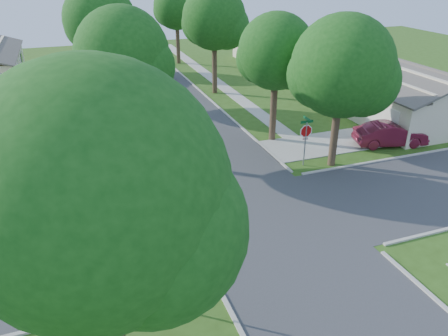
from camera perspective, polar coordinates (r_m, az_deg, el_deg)
The scene contains 20 objects.
ground at distance 20.75m, azimuth 5.26°, elevation -6.78°, with size 100.00×100.00×0.00m, color #2D4C14.
road_ns at distance 20.75m, azimuth 5.26°, elevation -6.77°, with size 7.00×100.00×0.02m, color #333335.
sidewalk_ne at distance 45.33m, azimuth -1.58°, elevation 11.64°, with size 1.20×40.00×0.04m, color #9E9B91.
sidewalk_nw at distance 43.20m, azimuth -17.35°, elevation 9.77°, with size 1.20×40.00×0.04m, color #9E9B91.
driveway at distance 29.79m, azimuth 13.42°, elevation 3.20°, with size 8.80×3.60×0.05m, color #9E9B91.
stop_sign_sw at distance 14.62m, azimuth -3.74°, elevation -12.85°, with size 1.05×0.80×2.98m.
stop_sign_ne at distance 25.57m, azimuth 10.65°, elevation 4.50°, with size 1.05×0.80×2.98m.
tree_e_near at distance 28.22m, azimuth 6.92°, elevation 14.42°, with size 4.97×4.80×8.28m.
tree_e_mid at distance 39.08m, azimuth -1.21°, elevation 18.66°, with size 5.59×5.40×9.21m.
tree_e_far at distance 51.51m, azimuth -6.18°, elevation 19.97°, with size 5.17×5.00×8.72m.
tree_w_near at distance 25.41m, azimuth -12.98°, elevation 13.79°, with size 5.38×5.20×8.97m.
tree_w_mid at distance 37.14m, azimuth -15.78°, elevation 17.75°, with size 5.80×5.60×9.56m.
tree_w_far at distance 50.13m, azimuth -17.18°, elevation 18.34°, with size 4.76×4.60×8.04m.
tree_sw_corner at distance 10.00m, azimuth -15.83°, elevation -4.54°, with size 6.21×6.00×9.55m.
tree_ne_corner at distance 25.01m, azimuth 15.27°, elevation 12.12°, with size 5.80×5.60×8.66m.
house_ne_near at distance 36.98m, azimuth 21.16°, elevation 9.03°, with size 8.42×13.60×4.23m.
house_ne_far at distance 51.51m, azimuth 8.15°, elevation 14.84°, with size 8.42×13.60×4.23m.
car_driveway at distance 30.44m, azimuth 20.90°, elevation 4.15°, with size 1.61×4.63×1.52m, color maroon.
car_curb_east at distance 44.15m, azimuth -7.87°, elevation 11.93°, with size 1.63×4.06×1.38m, color black.
car_curb_west at distance 54.45m, azimuth -15.23°, elevation 13.83°, with size 1.68×4.13×1.20m, color black.
Camera 1 is at (-7.70, -15.71, 11.16)m, focal length 35.00 mm.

